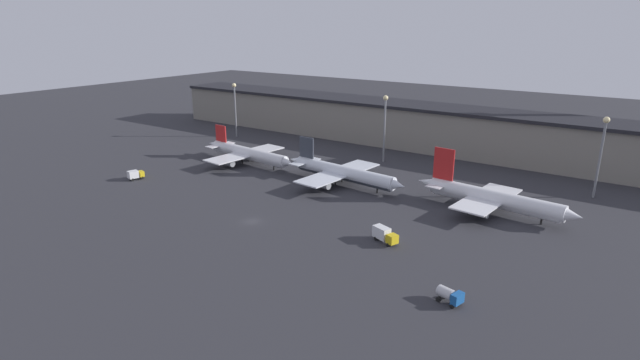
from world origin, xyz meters
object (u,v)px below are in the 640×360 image
service_vehicle_0 (135,175)px  airplane_1 (342,173)px  airplane_0 (248,154)px  service_vehicle_2 (450,295)px  service_vehicle_1 (384,234)px  airplane_2 (492,199)px

service_vehicle_0 → airplane_1: bearing=-45.3°
airplane_0 → service_vehicle_2: airplane_0 is taller
service_vehicle_0 → service_vehicle_2: bearing=-83.0°
airplane_1 → service_vehicle_1: 43.83m
airplane_2 → service_vehicle_2: bearing=-75.8°
airplane_0 → airplane_2: (86.12, 0.97, 0.29)m
airplane_1 → airplane_2: size_ratio=1.01×
service_vehicle_0 → service_vehicle_1: size_ratio=0.75×
airplane_1 → airplane_2: bearing=8.5°
service_vehicle_1 → airplane_0: bearing=176.1°
airplane_0 → service_vehicle_2: 105.47m
airplane_0 → service_vehicle_1: (71.56, -32.12, -1.66)m
airplane_0 → service_vehicle_2: size_ratio=8.78×
service_vehicle_1 → service_vehicle_2: service_vehicle_1 is taller
airplane_0 → service_vehicle_1: size_ratio=6.29×
airplane_1 → service_vehicle_0: airplane_1 is taller
service_vehicle_1 → service_vehicle_2: (21.91, -16.71, -0.31)m
service_vehicle_0 → airplane_0: bearing=-11.4°
airplane_0 → service_vehicle_0: (-16.68, -35.03, -1.87)m
airplane_1 → airplane_0: bearing=-175.8°
airplane_0 → airplane_1: size_ratio=0.98×
service_vehicle_0 → service_vehicle_1: 88.29m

